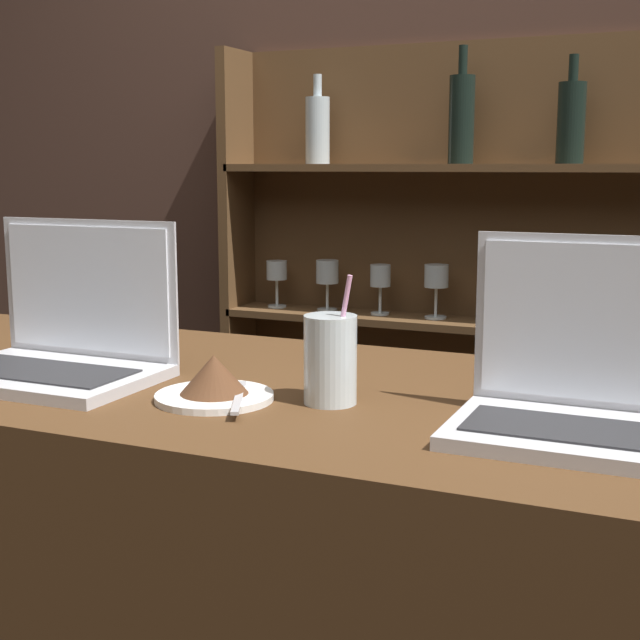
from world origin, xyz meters
name	(u,v)px	position (x,y,z in m)	size (l,w,h in m)	color
back_wall	(483,153)	(0.00, 1.54, 1.35)	(7.00, 0.06, 2.70)	#4C3328
back_shelf	(498,335)	(0.08, 1.47, 0.87)	(1.55, 0.18, 1.64)	brown
laptop_near	(61,342)	(-0.37, 0.26, 1.04)	(0.35, 0.24, 0.25)	silver
laptop_far	(578,389)	(0.44, 0.27, 1.04)	(0.30, 0.21, 0.25)	silver
cake_plate	(214,382)	(-0.06, 0.22, 1.01)	(0.17, 0.18, 0.07)	white
water_glass	(330,359)	(0.09, 0.28, 1.05)	(0.08, 0.08, 0.19)	silver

